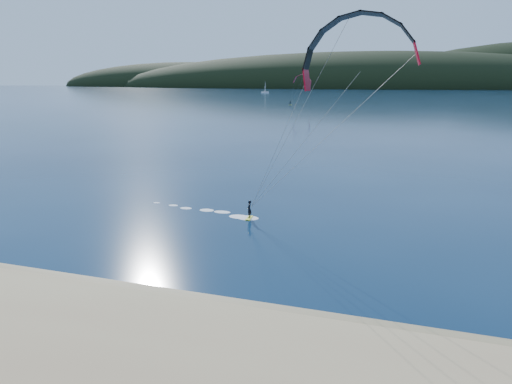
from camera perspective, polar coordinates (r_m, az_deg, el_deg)
ground at (r=20.84m, az=-12.59°, el=-19.90°), size 1800.00×1800.00×0.00m
wet_sand at (r=24.22m, az=-7.21°, el=-14.32°), size 220.00×2.50×0.10m
headland at (r=760.21m, az=16.95°, el=12.74°), size 1200.00×310.00×140.00m
kitesurfer_near at (r=30.02m, az=12.21°, el=13.97°), size 23.62×7.83×15.58m
kitesurfer_far at (r=211.00m, az=5.95°, el=13.71°), size 11.74×7.10×13.34m
sailboat at (r=429.25m, az=1.17°, el=12.76°), size 7.56×4.68×10.51m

